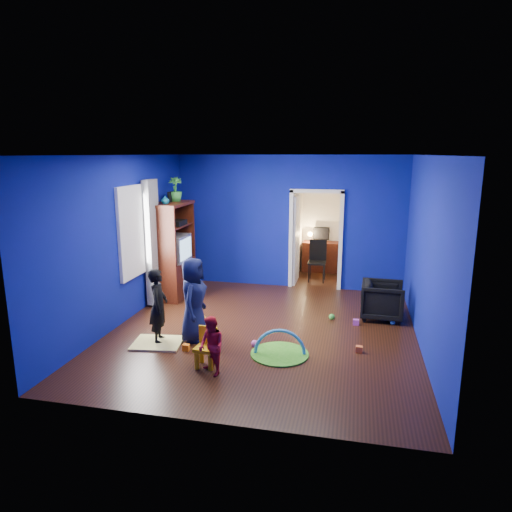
% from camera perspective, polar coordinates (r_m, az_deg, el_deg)
% --- Properties ---
extents(floor, '(5.00, 5.50, 0.01)m').
position_cam_1_polar(floor, '(7.79, 0.89, -9.36)').
color(floor, black).
rests_on(floor, ground).
extents(ceiling, '(5.00, 5.50, 0.01)m').
position_cam_1_polar(ceiling, '(7.22, 0.97, 12.50)').
color(ceiling, white).
rests_on(ceiling, wall_back).
extents(wall_back, '(5.00, 0.02, 2.90)m').
position_cam_1_polar(wall_back, '(10.04, 4.10, 4.23)').
color(wall_back, navy).
rests_on(wall_back, floor).
extents(wall_front, '(5.00, 0.02, 2.90)m').
position_cam_1_polar(wall_front, '(4.79, -5.74, -5.31)').
color(wall_front, navy).
rests_on(wall_front, floor).
extents(wall_left, '(0.02, 5.50, 2.90)m').
position_cam_1_polar(wall_left, '(8.23, -16.39, 1.86)').
color(wall_left, navy).
rests_on(wall_left, floor).
extents(wall_right, '(0.02, 5.50, 2.90)m').
position_cam_1_polar(wall_right, '(7.30, 20.53, 0.22)').
color(wall_right, navy).
rests_on(wall_right, floor).
extents(alcove, '(1.00, 1.75, 2.50)m').
position_cam_1_polar(alcove, '(10.86, 7.91, 3.72)').
color(alcove, silver).
rests_on(alcove, floor).
extents(armchair, '(0.77, 0.75, 0.68)m').
position_cam_1_polar(armchair, '(8.56, 15.51, -5.36)').
color(armchair, black).
rests_on(armchair, floor).
extents(child_black, '(0.38, 0.49, 1.19)m').
position_cam_1_polar(child_black, '(7.33, -12.09, -6.11)').
color(child_black, black).
rests_on(child_black, floor).
extents(child_navy, '(0.47, 0.69, 1.35)m').
position_cam_1_polar(child_navy, '(7.28, -7.81, -5.42)').
color(child_navy, '#0F1738').
rests_on(child_navy, floor).
extents(toddler_red, '(0.50, 0.49, 0.81)m').
position_cam_1_polar(toddler_red, '(6.25, -5.61, -11.14)').
color(toddler_red, red).
rests_on(toddler_red, floor).
extents(vase, '(0.20, 0.20, 0.17)m').
position_cam_1_polar(vase, '(9.11, -11.29, 6.91)').
color(vase, '#0C5060').
rests_on(vase, tv_armoire).
extents(potted_plant, '(0.37, 0.37, 0.50)m').
position_cam_1_polar(potted_plant, '(9.57, -10.07, 8.22)').
color(potted_plant, green).
rests_on(potted_plant, tv_armoire).
extents(tv_armoire, '(0.58, 1.14, 1.96)m').
position_cam_1_polar(tv_armoire, '(9.54, -10.29, 0.74)').
color(tv_armoire, '#3A1009').
rests_on(tv_armoire, floor).
extents(crt_tv, '(0.46, 0.70, 0.54)m').
position_cam_1_polar(crt_tv, '(9.52, -10.08, 0.96)').
color(crt_tv, silver).
rests_on(crt_tv, tv_armoire).
extents(yellow_blanket, '(0.83, 0.70, 0.03)m').
position_cam_1_polar(yellow_blanket, '(7.46, -12.21, -10.58)').
color(yellow_blanket, '#F2E07A').
rests_on(yellow_blanket, floor).
extents(hopper_ball, '(0.36, 0.36, 0.36)m').
position_cam_1_polar(hopper_ball, '(7.69, -7.41, -8.33)').
color(hopper_ball, yellow).
rests_on(hopper_ball, floor).
extents(kid_chair, '(0.31, 0.31, 0.50)m').
position_cam_1_polar(kid_chair, '(6.53, -6.30, -11.56)').
color(kid_chair, yellow).
rests_on(kid_chair, floor).
extents(play_mat, '(0.87, 0.87, 0.02)m').
position_cam_1_polar(play_mat, '(6.95, 2.97, -12.12)').
color(play_mat, green).
rests_on(play_mat, floor).
extents(toy_arch, '(0.78, 0.16, 0.78)m').
position_cam_1_polar(toy_arch, '(6.94, 2.97, -12.06)').
color(toy_arch, '#3F8CD8').
rests_on(toy_arch, floor).
extents(window_left, '(0.03, 0.95, 1.55)m').
position_cam_1_polar(window_left, '(8.51, -15.22, 2.96)').
color(window_left, white).
rests_on(window_left, wall_left).
extents(curtain, '(0.14, 0.42, 2.40)m').
position_cam_1_polar(curtain, '(9.00, -12.85, 1.65)').
color(curtain, slate).
rests_on(curtain, floor).
extents(doorway, '(1.16, 0.10, 2.10)m').
position_cam_1_polar(doorway, '(10.03, 7.45, 1.83)').
color(doorway, white).
rests_on(doorway, floor).
extents(study_desk, '(0.88, 0.44, 0.75)m').
position_cam_1_polar(study_desk, '(11.65, 8.04, -0.06)').
color(study_desk, '#3D140A').
rests_on(study_desk, floor).
extents(desk_monitor, '(0.40, 0.05, 0.32)m').
position_cam_1_polar(desk_monitor, '(11.65, 8.17, 2.82)').
color(desk_monitor, black).
rests_on(desk_monitor, study_desk).
extents(desk_lamp, '(0.14, 0.14, 0.14)m').
position_cam_1_polar(desk_lamp, '(11.62, 6.77, 2.74)').
color(desk_lamp, '#FFD88C').
rests_on(desk_lamp, study_desk).
extents(folding_chair, '(0.40, 0.40, 0.92)m').
position_cam_1_polar(folding_chair, '(10.69, 7.63, -0.73)').
color(folding_chair, black).
rests_on(folding_chair, floor).
extents(book_shelf, '(0.88, 0.24, 0.04)m').
position_cam_1_polar(book_shelf, '(11.51, 8.34, 8.07)').
color(book_shelf, white).
rests_on(book_shelf, study_desk).
extents(toy_0, '(0.10, 0.08, 0.10)m').
position_cam_1_polar(toy_0, '(7.16, 12.76, -11.30)').
color(toy_0, orange).
rests_on(toy_0, floor).
extents(toy_1, '(0.11, 0.11, 0.11)m').
position_cam_1_polar(toy_1, '(8.40, 16.74, -7.85)').
color(toy_1, blue).
rests_on(toy_1, floor).
extents(toy_2, '(0.10, 0.08, 0.10)m').
position_cam_1_polar(toy_2, '(7.13, -8.74, -11.24)').
color(toy_2, orange).
rests_on(toy_2, floor).
extents(toy_3, '(0.11, 0.11, 0.11)m').
position_cam_1_polar(toy_3, '(8.39, 9.46, -7.48)').
color(toy_3, green).
rests_on(toy_3, floor).
extents(toy_4, '(0.10, 0.08, 0.10)m').
position_cam_1_polar(toy_4, '(8.22, 12.38, -8.09)').
color(toy_4, '#BE47B2').
rests_on(toy_4, floor).
extents(toy_5, '(0.11, 0.11, 0.11)m').
position_cam_1_polar(toy_5, '(7.18, -0.17, -10.85)').
color(toy_5, '#DB52A2').
rests_on(toy_5, floor).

